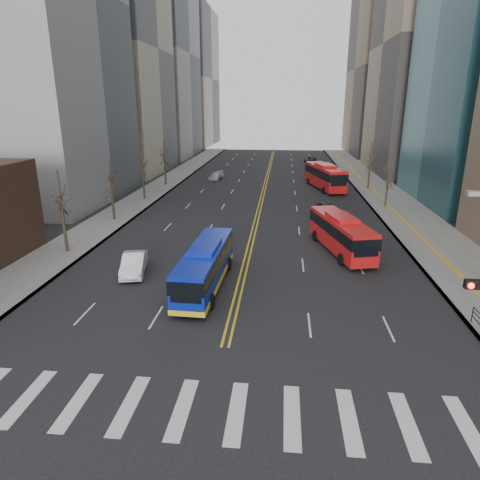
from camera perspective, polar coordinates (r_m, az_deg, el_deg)
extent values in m
plane|color=black|center=(19.86, -4.12, -21.70)|extent=(220.00, 220.00, 0.00)
cube|color=gray|center=(63.10, 19.15, 5.27)|extent=(7.00, 130.00, 0.15)
cube|color=gray|center=(64.36, -11.92, 6.10)|extent=(5.00, 130.00, 0.15)
cube|color=silver|center=(22.58, -26.47, -18.28)|extent=(0.70, 4.00, 0.01)
cube|color=silver|center=(21.52, -20.80, -19.43)|extent=(0.70, 4.00, 0.01)
cube|color=silver|center=(20.67, -14.52, -20.48)|extent=(0.70, 4.00, 0.01)
cube|color=silver|center=(20.06, -7.70, -21.34)|extent=(0.70, 4.00, 0.01)
cube|color=silver|center=(19.72, -0.47, -21.96)|extent=(0.70, 4.00, 0.01)
cube|color=silver|center=(19.66, 6.95, -22.25)|extent=(0.70, 4.00, 0.01)
cube|color=silver|center=(19.88, 14.32, -22.21)|extent=(0.70, 4.00, 0.01)
cube|color=silver|center=(20.38, 21.41, -21.86)|extent=(0.70, 4.00, 0.01)
cube|color=silver|center=(21.13, 28.04, -21.26)|extent=(0.70, 4.00, 0.01)
cube|color=gold|center=(71.28, 3.25, 7.50)|extent=(0.15, 100.00, 0.01)
cube|color=gold|center=(71.26, 3.57, 7.49)|extent=(0.15, 100.00, 0.01)
cube|color=#A69F86|center=(88.38, -18.29, 22.99)|extent=(22.00, 22.00, 44.00)
cube|color=gray|center=(113.55, -12.06, 23.10)|extent=(20.00, 26.00, 48.00)
cube|color=gray|center=(90.87, 25.18, 22.74)|extent=(20.00, 26.00, 46.00)
cube|color=#A69F86|center=(143.86, -7.51, 20.51)|extent=(18.00, 30.00, 40.00)
cube|color=brown|center=(121.24, 19.52, 20.73)|extent=(18.00, 30.00, 42.00)
cube|color=black|center=(20.21, 29.19, -5.21)|extent=(1.10, 0.28, 0.38)
cylinder|color=#FF190C|center=(19.94, 28.44, -5.39)|extent=(0.24, 0.08, 0.24)
cylinder|color=black|center=(20.08, 29.37, -5.38)|extent=(0.24, 0.08, 0.24)
cube|color=#999993|center=(18.97, 29.24, 5.46)|extent=(0.90, 0.35, 0.18)
cylinder|color=black|center=(29.22, 28.56, -8.74)|extent=(0.06, 0.06, 1.00)
cylinder|color=#2C241B|center=(40.39, -22.32, 1.06)|extent=(0.28, 0.28, 3.90)
cylinder|color=#2C241B|center=(50.05, -16.57, 4.51)|extent=(0.28, 0.28, 3.60)
cylinder|color=#2C241B|center=(60.12, -12.71, 7.12)|extent=(0.28, 0.28, 4.00)
cylinder|color=#2C241B|center=(70.51, -9.93, 8.71)|extent=(0.28, 0.28, 3.80)
cylinder|color=#2C241B|center=(57.66, 18.94, 5.90)|extent=(0.28, 0.28, 3.50)
cylinder|color=#2C241B|center=(69.20, 16.81, 8.04)|extent=(0.28, 0.28, 3.75)
cube|color=#0A1FA4|center=(30.58, -4.67, -3.41)|extent=(2.64, 10.84, 2.52)
cube|color=black|center=(30.39, -4.69, -2.50)|extent=(2.70, 10.87, 0.92)
cube|color=#0A1FA4|center=(30.12, -4.73, -0.99)|extent=(1.93, 3.83, 0.40)
cube|color=yellow|center=(30.97, -4.62, -5.24)|extent=(2.70, 10.87, 0.35)
cylinder|color=black|center=(28.22, -8.37, -7.88)|extent=(0.34, 1.01, 1.00)
cylinder|color=black|center=(27.71, -3.86, -8.22)|extent=(0.34, 1.01, 1.00)
cylinder|color=black|center=(34.35, -5.22, -2.99)|extent=(0.34, 1.01, 1.00)
cylinder|color=black|center=(33.93, -1.52, -3.19)|extent=(0.34, 1.01, 1.00)
cube|color=red|center=(38.77, 13.31, 0.86)|extent=(4.89, 10.60, 2.66)
cube|color=black|center=(38.62, 13.36, 1.62)|extent=(4.95, 10.63, 0.96)
cube|color=red|center=(38.39, 13.46, 2.90)|extent=(2.73, 3.98, 0.40)
cylinder|color=black|center=(35.80, 13.37, -2.54)|extent=(0.54, 1.04, 1.00)
cylinder|color=black|center=(36.73, 16.78, -2.31)|extent=(0.54, 1.04, 1.00)
cylinder|color=black|center=(41.66, 10.02, 0.55)|extent=(0.54, 1.04, 1.00)
cylinder|color=black|center=(42.47, 13.03, 0.69)|extent=(0.54, 1.04, 1.00)
cube|color=red|center=(68.01, 11.24, 8.33)|extent=(5.53, 12.30, 3.14)
cube|color=black|center=(67.92, 11.27, 8.83)|extent=(5.59, 12.34, 1.12)
cube|color=red|center=(67.77, 11.33, 9.73)|extent=(3.13, 4.60, 0.40)
cylinder|color=black|center=(64.24, 11.12, 6.52)|extent=(0.53, 1.04, 1.00)
cylinder|color=black|center=(65.18, 13.40, 6.52)|extent=(0.53, 1.04, 1.00)
cylinder|color=black|center=(71.42, 9.13, 7.73)|extent=(0.53, 1.04, 1.00)
cylinder|color=black|center=(72.26, 11.21, 7.73)|extent=(0.53, 1.04, 1.00)
imported|color=white|center=(34.15, -13.96, -3.09)|extent=(2.59, 4.98, 1.56)
imported|color=black|center=(51.30, 11.57, 4.02)|extent=(3.01, 4.89, 1.55)
imported|color=#A8A8AD|center=(75.43, -3.17, 8.54)|extent=(2.56, 4.60, 1.26)
imported|color=black|center=(99.75, 9.30, 10.56)|extent=(3.16, 4.65, 1.18)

